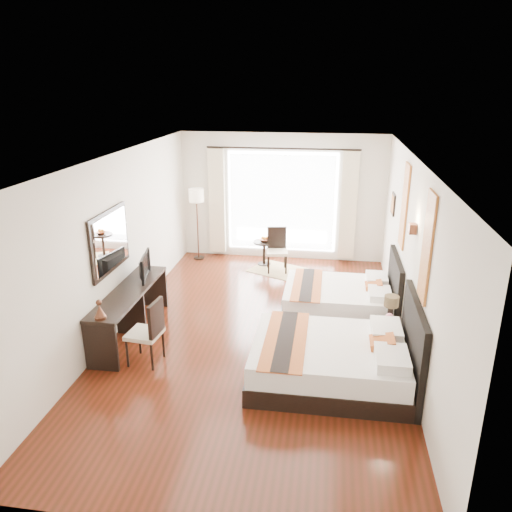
# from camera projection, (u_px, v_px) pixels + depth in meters

# --- Properties ---
(floor) EXTENTS (4.50, 7.50, 0.01)m
(floor) POSITION_uv_depth(u_px,v_px,m) (257.00, 334.00, 8.00)
(floor) COLOR #3D190B
(floor) RESTS_ON ground
(ceiling) EXTENTS (4.50, 7.50, 0.02)m
(ceiling) POSITION_uv_depth(u_px,v_px,m) (257.00, 159.00, 7.07)
(ceiling) COLOR white
(ceiling) RESTS_ON wall_headboard
(wall_headboard) EXTENTS (0.01, 7.50, 2.80)m
(wall_headboard) POSITION_uv_depth(u_px,v_px,m) (411.00, 259.00, 7.22)
(wall_headboard) COLOR silver
(wall_headboard) RESTS_ON floor
(wall_desk) EXTENTS (0.01, 7.50, 2.80)m
(wall_desk) POSITION_uv_depth(u_px,v_px,m) (116.00, 245.00, 7.85)
(wall_desk) COLOR silver
(wall_desk) RESTS_ON floor
(wall_window) EXTENTS (4.50, 0.01, 2.80)m
(wall_window) POSITION_uv_depth(u_px,v_px,m) (282.00, 197.00, 11.02)
(wall_window) COLOR silver
(wall_window) RESTS_ON floor
(wall_entry) EXTENTS (4.50, 0.01, 2.80)m
(wall_entry) POSITION_uv_depth(u_px,v_px,m) (190.00, 400.00, 4.04)
(wall_entry) COLOR silver
(wall_entry) RESTS_ON floor
(window_glass) EXTENTS (2.40, 0.02, 2.20)m
(window_glass) POSITION_uv_depth(u_px,v_px,m) (282.00, 202.00, 11.04)
(window_glass) COLOR white
(window_glass) RESTS_ON wall_window
(sheer_curtain) EXTENTS (2.30, 0.02, 2.10)m
(sheer_curtain) POSITION_uv_depth(u_px,v_px,m) (282.00, 203.00, 10.99)
(sheer_curtain) COLOR white
(sheer_curtain) RESTS_ON wall_window
(drape_left) EXTENTS (0.35, 0.14, 2.35)m
(drape_left) POSITION_uv_depth(u_px,v_px,m) (217.00, 202.00, 11.16)
(drape_left) COLOR beige
(drape_left) RESTS_ON floor
(drape_right) EXTENTS (0.35, 0.14, 2.35)m
(drape_right) POSITION_uv_depth(u_px,v_px,m) (348.00, 206.00, 10.75)
(drape_right) COLOR beige
(drape_right) RESTS_ON floor
(art_panel_near) EXTENTS (0.03, 0.50, 1.35)m
(art_panel_near) POSITION_uv_depth(u_px,v_px,m) (427.00, 247.00, 5.99)
(art_panel_near) COLOR maroon
(art_panel_near) RESTS_ON wall_headboard
(art_panel_far) EXTENTS (0.03, 0.50, 1.35)m
(art_panel_far) POSITION_uv_depth(u_px,v_px,m) (404.00, 206.00, 7.96)
(art_panel_far) COLOR maroon
(art_panel_far) RESTS_ON wall_headboard
(wall_sconce) EXTENTS (0.10, 0.14, 0.14)m
(wall_sconce) POSITION_uv_depth(u_px,v_px,m) (413.00, 229.00, 6.85)
(wall_sconce) COLOR #4D2A1B
(wall_sconce) RESTS_ON wall_headboard
(mirror_frame) EXTENTS (0.04, 1.25, 0.95)m
(mirror_frame) POSITION_uv_depth(u_px,v_px,m) (110.00, 241.00, 7.53)
(mirror_frame) COLOR black
(mirror_frame) RESTS_ON wall_desk
(mirror_glass) EXTENTS (0.01, 1.12, 0.82)m
(mirror_glass) POSITION_uv_depth(u_px,v_px,m) (111.00, 241.00, 7.53)
(mirror_glass) COLOR white
(mirror_glass) RESTS_ON mirror_frame
(bed_near) EXTENTS (2.14, 1.67, 1.21)m
(bed_near) POSITION_uv_depth(u_px,v_px,m) (336.00, 360.00, 6.67)
(bed_near) COLOR black
(bed_near) RESTS_ON floor
(bed_far) EXTENTS (1.91, 1.49, 1.07)m
(bed_far) POSITION_uv_depth(u_px,v_px,m) (342.00, 298.00, 8.64)
(bed_far) COLOR black
(bed_far) RESTS_ON floor
(nightstand) EXTENTS (0.39, 0.48, 0.47)m
(nightstand) POSITION_uv_depth(u_px,v_px,m) (388.00, 337.00, 7.44)
(nightstand) COLOR black
(nightstand) RESTS_ON floor
(table_lamp) EXTENTS (0.22, 0.22, 0.34)m
(table_lamp) POSITION_uv_depth(u_px,v_px,m) (391.00, 303.00, 7.38)
(table_lamp) COLOR black
(table_lamp) RESTS_ON nightstand
(vase) EXTENTS (0.11, 0.11, 0.12)m
(vase) POSITION_uv_depth(u_px,v_px,m) (389.00, 322.00, 7.18)
(vase) COLOR black
(vase) RESTS_ON nightstand
(console_desk) EXTENTS (0.50, 2.20, 0.76)m
(console_desk) POSITION_uv_depth(u_px,v_px,m) (131.00, 312.00, 7.89)
(console_desk) COLOR black
(console_desk) RESTS_ON floor
(television) EXTENTS (0.23, 0.72, 0.41)m
(television) POSITION_uv_depth(u_px,v_px,m) (141.00, 266.00, 8.20)
(television) COLOR black
(television) RESTS_ON console_desk
(bronze_figurine) EXTENTS (0.21, 0.21, 0.25)m
(bronze_figurine) POSITION_uv_depth(u_px,v_px,m) (100.00, 310.00, 6.80)
(bronze_figurine) COLOR #4D2A1B
(bronze_figurine) RESTS_ON console_desk
(desk_chair) EXTENTS (0.49, 0.49, 0.97)m
(desk_chair) POSITION_uv_depth(u_px,v_px,m) (147.00, 343.00, 7.12)
(desk_chair) COLOR beige
(desk_chair) RESTS_ON floor
(floor_lamp) EXTENTS (0.32, 0.32, 1.61)m
(floor_lamp) POSITION_uv_depth(u_px,v_px,m) (197.00, 200.00, 10.94)
(floor_lamp) COLOR black
(floor_lamp) RESTS_ON floor
(side_table) EXTENTS (0.47, 0.47, 0.54)m
(side_table) POSITION_uv_depth(u_px,v_px,m) (264.00, 253.00, 10.93)
(side_table) COLOR black
(side_table) RESTS_ON floor
(fruit_bowl) EXTENTS (0.27, 0.27, 0.05)m
(fruit_bowl) POSITION_uv_depth(u_px,v_px,m) (265.00, 240.00, 10.81)
(fruit_bowl) COLOR #4B2B1B
(fruit_bowl) RESTS_ON side_table
(window_chair) EXTENTS (0.50, 0.50, 0.93)m
(window_chair) POSITION_uv_depth(u_px,v_px,m) (277.00, 258.00, 10.57)
(window_chair) COLOR beige
(window_chair) RESTS_ON floor
(jute_rug) EXTENTS (1.52, 1.32, 0.01)m
(jute_rug) POSITION_uv_depth(u_px,v_px,m) (282.00, 271.00, 10.64)
(jute_rug) COLOR tan
(jute_rug) RESTS_ON floor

